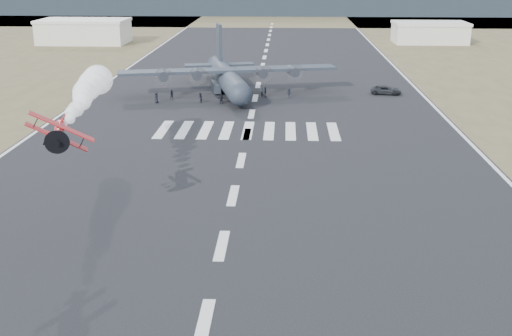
# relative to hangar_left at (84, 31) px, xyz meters

# --- Properties ---
(ground) EXTENTS (500.00, 500.00, 0.00)m
(ground) POSITION_rel_hangar_left_xyz_m (52.00, -145.00, -3.41)
(ground) COLOR black
(ground) RESTS_ON ground
(scrub_far) EXTENTS (500.00, 80.00, 0.00)m
(scrub_far) POSITION_rel_hangar_left_xyz_m (52.00, 85.00, -3.41)
(scrub_far) COLOR brown
(scrub_far) RESTS_ON ground
(runway_markings) EXTENTS (60.00, 260.00, 0.01)m
(runway_markings) POSITION_rel_hangar_left_xyz_m (52.00, -85.00, -3.40)
(runway_markings) COLOR silver
(runway_markings) RESTS_ON ground
(hangar_left) EXTENTS (24.50, 14.50, 6.70)m
(hangar_left) POSITION_rel_hangar_left_xyz_m (0.00, 0.00, 0.00)
(hangar_left) COLOR beige
(hangar_left) RESTS_ON ground
(hangar_right) EXTENTS (20.50, 12.50, 5.90)m
(hangar_right) POSITION_rel_hangar_left_xyz_m (98.00, 5.00, -0.40)
(hangar_right) COLOR beige
(hangar_right) RESTS_ON ground
(aerobatic_biplane) EXTENTS (5.18, 5.29, 3.99)m
(aerobatic_biplane) POSITION_rel_hangar_left_xyz_m (37.77, -129.90, 5.45)
(aerobatic_biplane) COLOR #B62A0C
(smoke_trail) EXTENTS (5.39, 24.35, 3.65)m
(smoke_trail) POSITION_rel_hangar_left_xyz_m (34.82, -109.67, 5.61)
(smoke_trail) COLOR white
(transport_aircraft) EXTENTS (38.28, 31.31, 11.13)m
(transport_aircraft) POSITION_rel_hangar_left_xyz_m (46.75, -68.11, -0.54)
(transport_aircraft) COLOR #222834
(transport_aircraft) RESTS_ON ground
(support_vehicle) EXTENTS (5.70, 3.26, 1.50)m
(support_vehicle) POSITION_rel_hangar_left_xyz_m (75.06, -68.69, -2.66)
(support_vehicle) COLOR black
(support_vehicle) RESTS_ON ground
(crew_a) EXTENTS (0.68, 0.74, 1.67)m
(crew_a) POSITION_rel_hangar_left_xyz_m (48.64, -73.11, -2.57)
(crew_a) COLOR black
(crew_a) RESTS_ON ground
(crew_b) EXTENTS (0.83, 0.57, 1.60)m
(crew_b) POSITION_rel_hangar_left_xyz_m (37.79, -74.69, -2.61)
(crew_b) COLOR black
(crew_b) RESTS_ON ground
(crew_c) EXTENTS (1.18, 0.73, 1.69)m
(crew_c) POSITION_rel_hangar_left_xyz_m (57.84, -72.55, -2.56)
(crew_c) COLOR black
(crew_c) RESTS_ON ground
(crew_d) EXTENTS (0.64, 1.09, 1.78)m
(crew_d) POSITION_rel_hangar_left_xyz_m (53.71, -72.15, -2.52)
(crew_d) COLOR black
(crew_d) RESTS_ON ground
(crew_e) EXTENTS (0.78, 1.02, 1.85)m
(crew_e) POSITION_rel_hangar_left_xyz_m (35.71, -77.75, -2.48)
(crew_e) COLOR black
(crew_e) RESTS_ON ground
(crew_f) EXTENTS (1.55, 0.70, 1.61)m
(crew_f) POSITION_rel_hangar_left_xyz_m (46.56, -77.63, -2.60)
(crew_f) COLOR black
(crew_f) RESTS_ON ground
(crew_g) EXTENTS (0.74, 0.71, 1.60)m
(crew_g) POSITION_rel_hangar_left_xyz_m (53.21, -72.34, -2.61)
(crew_g) COLOR black
(crew_g) RESTS_ON ground
(crew_h) EXTENTS (0.76, 0.95, 1.69)m
(crew_h) POSITION_rel_hangar_left_xyz_m (43.02, -77.36, -2.56)
(crew_h) COLOR black
(crew_h) RESTS_ON ground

